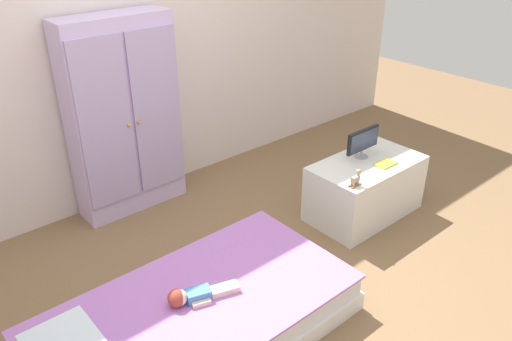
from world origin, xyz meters
The scene contains 9 objects.
ground_plane centered at (0.00, 0.00, -0.01)m, with size 10.00×10.00×0.02m, color brown.
back_wall centered at (0.00, 1.57, 1.35)m, with size 6.40×0.05×2.70m, color silver.
bed centered at (-0.45, -0.08, 0.12)m, with size 1.71×0.91×0.25m.
doll centered at (-0.47, -0.06, 0.28)m, with size 0.39×0.19×0.10m.
wardrobe centered at (-0.04, 1.39, 0.73)m, with size 0.80×0.30×1.46m.
tv_stand centered at (1.22, 0.13, 0.22)m, with size 0.85×0.48×0.44m, color silver.
tv_monitor centered at (1.24, 0.21, 0.57)m, with size 0.32×0.10×0.22m.
rocking_horse_toy centered at (0.88, -0.03, 0.50)m, with size 0.10×0.04×0.12m.
book_yellow centered at (1.28, 0.02, 0.45)m, with size 0.16×0.10×0.01m, color gold.
Camera 1 is at (-1.53, -1.82, 2.11)m, focal length 35.40 mm.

